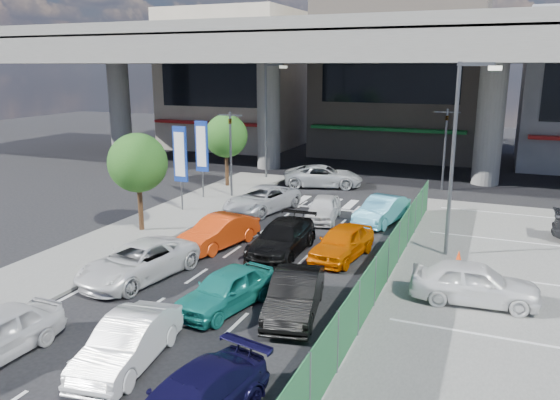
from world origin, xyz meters
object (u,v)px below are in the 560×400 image
at_px(signboard_far, 202,149).
at_px(hatch_black_mid_right, 295,295).
at_px(wagon_silver_front_left, 262,199).
at_px(hatch_white_back_mid, 128,342).
at_px(traffic_light_left, 230,133).
at_px(sedan_white_front_mid, 323,208).
at_px(sedan_black_mid, 282,238).
at_px(crossing_wagon_silver, 323,176).
at_px(tree_far, 226,136).
at_px(signboard_near, 180,157).
at_px(taxi_orange_right, 342,242).
at_px(traffic_light_right, 446,129).
at_px(street_lamp_right, 458,144).
at_px(parked_sedan_white, 474,283).
at_px(street_lamp_left, 268,111).
at_px(traffic_cone, 459,258).
at_px(taxi_orange_left, 219,232).
at_px(kei_truck_front_right, 382,210).
at_px(tree_near, 138,163).
at_px(taxi_teal_mid, 226,289).

xyz_separation_m(signboard_far, hatch_black_mid_right, (10.65, -12.71, -2.37)).
bearing_deg(wagon_silver_front_left, hatch_white_back_mid, -65.39).
height_order(traffic_light_left, sedan_white_front_mid, traffic_light_left).
bearing_deg(sedan_black_mid, signboard_far, 136.80).
distance_m(traffic_light_left, crossing_wagon_silver, 7.33).
relative_size(tree_far, sedan_black_mid, 1.01).
bearing_deg(crossing_wagon_silver, signboard_far, 120.69).
height_order(hatch_white_back_mid, hatch_black_mid_right, hatch_black_mid_right).
distance_m(signboard_near, sedan_black_mid, 9.14).
xyz_separation_m(taxi_orange_right, sedan_white_front_mid, (-2.47, 5.21, -0.04)).
distance_m(traffic_light_right, signboard_far, 15.38).
relative_size(street_lamp_right, taxi_orange_right, 1.98).
relative_size(crossing_wagon_silver, parked_sedan_white, 1.23).
height_order(street_lamp_left, signboard_far, street_lamp_left).
bearing_deg(traffic_cone, signboard_far, 157.68).
bearing_deg(hatch_black_mid_right, taxi_orange_left, 125.78).
bearing_deg(hatch_white_back_mid, signboard_near, 108.84).
distance_m(tree_far, crossing_wagon_silver, 6.91).
bearing_deg(taxi_orange_left, hatch_white_back_mid, -63.12).
bearing_deg(parked_sedan_white, sedan_black_mid, 69.25).
bearing_deg(signboard_far, crossing_wagon_silver, 46.74).
height_order(signboard_far, hatch_black_mid_right, signboard_far).
height_order(traffic_light_left, parked_sedan_white, traffic_light_left).
xyz_separation_m(signboard_far, tree_far, (-0.20, 3.51, 0.32)).
relative_size(street_lamp_left, taxi_orange_right, 1.98).
distance_m(signboard_near, traffic_cone, 15.40).
distance_m(tree_far, kei_truck_front_right, 12.50).
xyz_separation_m(traffic_light_left, signboard_far, (-1.40, -1.01, -0.87)).
relative_size(street_lamp_left, traffic_cone, 12.13).
distance_m(taxi_orange_left, traffic_cone, 10.16).
bearing_deg(street_lamp_right, kei_truck_front_right, 134.04).
xyz_separation_m(tree_near, parked_sedan_white, (15.35, -2.68, -2.61)).
xyz_separation_m(traffic_light_left, traffic_cone, (13.81, -7.25, -3.55)).
distance_m(street_lamp_right, signboard_far, 15.69).
xyz_separation_m(tree_near, taxi_orange_right, (10.01, 0.06, -2.70)).
xyz_separation_m(street_lamp_left, hatch_white_back_mid, (6.31, -24.23, -4.11)).
xyz_separation_m(signboard_near, parked_sedan_white, (15.55, -6.67, -2.29)).
bearing_deg(sedan_white_front_mid, hatch_white_back_mid, -100.27).
bearing_deg(parked_sedan_white, traffic_light_right, 4.82).
distance_m(tree_near, traffic_cone, 14.93).
xyz_separation_m(sedan_white_front_mid, parked_sedan_white, (7.82, -7.94, 0.13)).
relative_size(taxi_orange_left, taxi_orange_right, 1.03).
distance_m(sedan_black_mid, wagon_silver_front_left, 7.02).
bearing_deg(traffic_light_right, taxi_teal_mid, -102.64).
bearing_deg(kei_truck_front_right, hatch_white_back_mid, -89.56).
relative_size(taxi_teal_mid, sedan_white_front_mid, 1.04).
height_order(traffic_light_right, hatch_black_mid_right, traffic_light_right).
xyz_separation_m(taxi_orange_right, wagon_silver_front_left, (-6.14, 5.60, 0.00)).
bearing_deg(hatch_white_back_mid, sedan_black_mid, 79.21).
height_order(street_lamp_left, sedan_black_mid, street_lamp_left).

